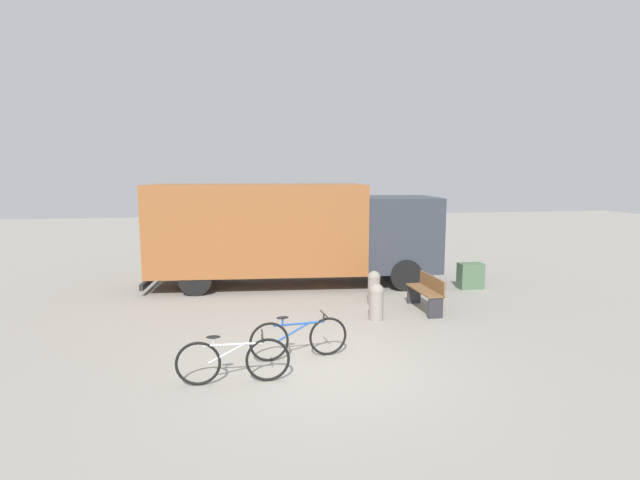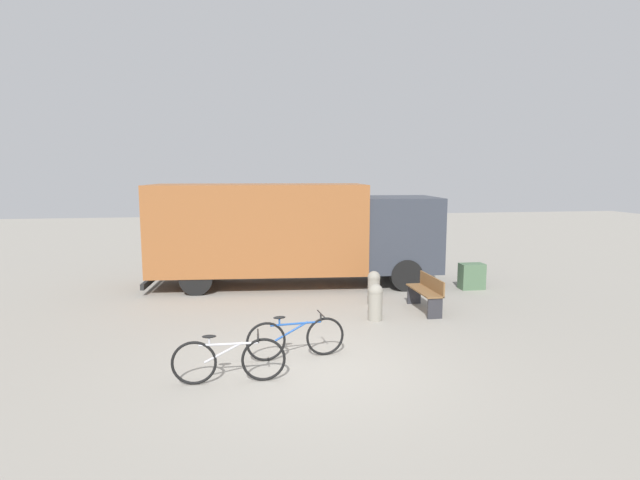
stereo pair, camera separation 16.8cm
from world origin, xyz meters
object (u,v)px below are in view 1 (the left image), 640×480
at_px(bicycle_near, 233,360).
at_px(utility_box, 471,276).
at_px(bollard_far_bench, 374,286).
at_px(delivery_truck, 290,230).
at_px(park_bench, 427,291).
at_px(bicycle_middle, 299,338).
at_px(bollard_near_bench, 376,300).

relative_size(bicycle_near, utility_box, 2.45).
distance_m(bollard_far_bench, utility_box, 3.36).
relative_size(delivery_truck, park_bench, 5.87).
xyz_separation_m(park_bench, bollard_far_bench, (-1.07, 0.78, -0.01)).
bearing_deg(delivery_truck, bicycle_middle, -90.63).
relative_size(delivery_truck, bicycle_middle, 4.77).
bearing_deg(bicycle_middle, park_bench, 30.57).
bearing_deg(bollard_near_bench, bollard_far_bench, 76.21).
xyz_separation_m(bicycle_middle, bollard_far_bench, (2.32, 3.32, 0.08)).
relative_size(bollard_far_bench, utility_box, 1.16).
bearing_deg(park_bench, bicycle_middle, 126.13).
height_order(delivery_truck, utility_box, delivery_truck).
bearing_deg(bollard_near_bench, utility_box, 35.43).
distance_m(bicycle_near, bollard_far_bench, 5.44).
bearing_deg(park_bench, utility_box, -47.77).
relative_size(bicycle_middle, bollard_near_bench, 2.13).
height_order(park_bench, bollard_near_bench, park_bench).
height_order(bicycle_near, bollard_far_bench, bollard_far_bench).
distance_m(delivery_truck, bicycle_near, 6.98).
bearing_deg(bollard_far_bench, park_bench, -36.14).
distance_m(bicycle_middle, bollard_near_bench, 2.82).
xyz_separation_m(park_bench, utility_box, (2.08, 1.93, -0.11)).
height_order(park_bench, bicycle_middle, park_bench).
bearing_deg(bicycle_middle, bicycle_near, -148.78).
distance_m(delivery_truck, utility_box, 5.28).
bearing_deg(bollard_far_bench, delivery_truck, 126.10).
distance_m(bicycle_near, utility_box, 8.50).
xyz_separation_m(bicycle_middle, bollard_near_bench, (1.99, 2.00, 0.07)).
bearing_deg(park_bench, bollard_far_bench, 53.15).
bearing_deg(delivery_truck, bollard_far_bench, -49.47).
xyz_separation_m(delivery_truck, bollard_far_bench, (1.80, -2.47, -1.16)).
relative_size(park_bench, bollard_far_bench, 1.71).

